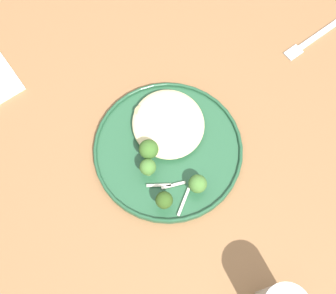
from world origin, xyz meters
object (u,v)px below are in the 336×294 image
Objects in this scene: dinner_plate at (168,149)px; seared_scallop_tiny_bay at (180,120)px; broccoli_floret_beside_noodles at (149,149)px; dinner_fork at (316,37)px; seared_scallop_on_noodles at (180,129)px; broccoli_floret_left_leaning at (198,184)px; broccoli_floret_front_edge at (164,201)px; seared_scallop_tilted_round at (141,112)px; broccoli_floret_right_tilted at (148,167)px; seared_scallop_right_edge at (161,124)px.

seared_scallop_tiny_bay is at bearing 145.39° from dinner_plate.
dinner_fork is (-0.20, 0.41, -0.05)m from broccoli_floret_beside_noodles.
dinner_plate is 0.42m from dinner_fork.
seared_scallop_on_noodles reaches higher than dinner_fork.
broccoli_floret_left_leaning is (0.14, 0.00, 0.02)m from seared_scallop_tiny_bay.
broccoli_floret_beside_noodles reaches higher than broccoli_floret_front_edge.
broccoli_floret_front_edge reaches higher than broccoli_floret_left_leaning.
seared_scallop_tiny_bay is at bearing -179.96° from broccoli_floret_left_leaning.
broccoli_floret_right_tilted reaches higher than seared_scallop_tilted_round.
broccoli_floret_beside_noodles is 0.33× the size of dinner_fork.
broccoli_floret_left_leaning is at bearing 106.00° from broccoli_floret_front_edge.
broccoli_floret_beside_noodles is at bearing -175.41° from broccoli_floret_front_edge.
broccoli_floret_right_tilted is at bearing -4.92° from seared_scallop_tilted_round.
broccoli_floret_right_tilted is at bearing -41.74° from seared_scallop_tiny_bay.
dinner_plate is 0.07m from broccoli_floret_right_tilted.
broccoli_floret_front_edge reaches higher than seared_scallop_on_noodles.
seared_scallop_on_noodles is 0.02m from seared_scallop_tiny_bay.
dinner_plate is 1.65× the size of dinner_fork.
seared_scallop_tiny_bay is 0.60× the size of broccoli_floret_front_edge.
dinner_plate is 4.93× the size of broccoli_floret_beside_noodles.
broccoli_floret_front_edge is (0.02, -0.07, 0.01)m from broccoli_floret_left_leaning.
seared_scallop_right_edge is 0.67× the size of broccoli_floret_right_tilted.
broccoli_floret_left_leaning reaches higher than seared_scallop_on_noodles.
dinner_fork is (-0.30, 0.40, -0.04)m from broccoli_floret_front_edge.
seared_scallop_tilted_round reaches higher than seared_scallop_tiny_bay.
seared_scallop_tiny_bay reaches higher than dinner_plate.
broccoli_floret_beside_noodles is (-0.08, -0.07, 0.01)m from broccoli_floret_left_leaning.
dinner_fork is at bearing 105.03° from seared_scallop_tilted_round.
broccoli_floret_beside_noodles is (0.06, -0.03, 0.03)m from seared_scallop_right_edge.
broccoli_floret_beside_noodles reaches higher than dinner_plate.
broccoli_floret_right_tilted is 0.48m from dinner_fork.
broccoli_floret_left_leaning is 0.79× the size of broccoli_floret_beside_noodles.
seared_scallop_right_edge is at bearing 149.51° from broccoli_floret_beside_noodles.
seared_scallop_tilted_round is (-0.03, -0.07, 0.00)m from seared_scallop_tiny_bay.
broccoli_floret_beside_noodles reaches higher than seared_scallop_tiny_bay.
broccoli_floret_left_leaning is 0.88× the size of broccoli_floret_front_edge.
seared_scallop_on_noodles is at bearing 52.66° from seared_scallop_tilted_round.
dinner_fork is at bearing 112.59° from seared_scallop_tiny_bay.
dinner_plate is at bearing -44.97° from seared_scallop_on_noodles.
dinner_plate is at bearing 130.97° from broccoli_floret_right_tilted.
broccoli_floret_right_tilted reaches higher than dinner_plate.
seared_scallop_right_edge is at bearing -176.15° from dinner_plate.
broccoli_floret_front_edge reaches higher than dinner_plate.
broccoli_floret_beside_noodles reaches higher than broccoli_floret_left_leaning.
seared_scallop_tilted_round is at bearing -127.34° from seared_scallop_on_noodles.
broccoli_floret_right_tilted is at bearing -25.32° from seared_scallop_right_edge.
seared_scallop_tilted_round is at bearing -157.24° from broccoli_floret_left_leaning.
seared_scallop_tilted_round reaches higher than dinner_fork.
seared_scallop_tilted_round is 0.19m from broccoli_floret_left_leaning.
broccoli_floret_front_edge is at bearing -53.31° from dinner_fork.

